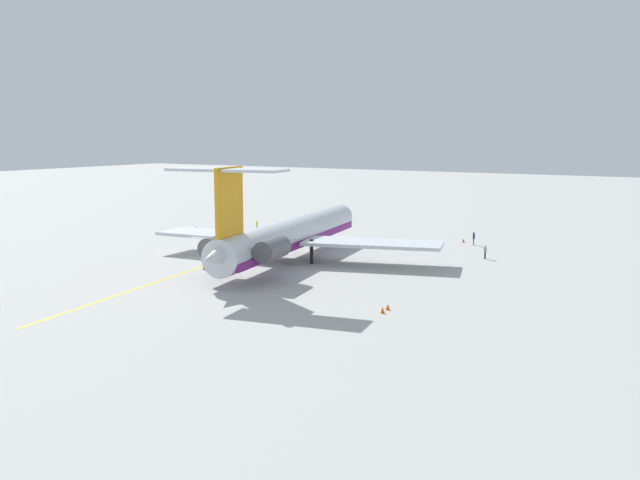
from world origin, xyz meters
TOP-DOWN VIEW (x-y plane):
  - ground at (0.00, 0.00)m, footprint 396.43×396.43m
  - main_jetliner at (-2.67, 10.97)m, footprint 40.65×36.15m
  - ground_crew_near_nose at (-12.34, -11.59)m, footprint 0.26×0.40m
  - ground_crew_near_tail at (-21.96, -7.46)m, footprint 0.27×0.38m
  - ground_crew_portside at (-26.06, 25.90)m, footprint 0.43×0.29m
  - ground_crew_starboard at (-16.68, 30.46)m, footprint 0.37×0.27m
  - safety_cone_nose at (13.06, 30.97)m, footprint 0.40×0.40m
  - safety_cone_wingtip at (-27.84, 23.85)m, footprint 0.40×0.40m
  - safety_cone_tail at (11.81, 30.88)m, footprint 0.40×0.40m
  - taxiway_centreline at (-3.80, 2.79)m, footprint 71.64×11.83m

SIDE VIEW (x-z plane):
  - ground at x=0.00m, z-range 0.00..0.00m
  - taxiway_centreline at x=-3.80m, z-range 0.00..0.01m
  - safety_cone_nose at x=13.06m, z-range 0.00..0.55m
  - safety_cone_wingtip at x=-27.84m, z-range 0.00..0.55m
  - safety_cone_tail at x=11.81m, z-range 0.00..0.55m
  - ground_crew_near_nose at x=-12.34m, z-range 0.22..1.88m
  - ground_crew_near_tail at x=-21.96m, z-range 0.22..1.88m
  - ground_crew_starboard at x=-16.68m, z-range 0.22..1.91m
  - ground_crew_portside at x=-26.06m, z-range 0.24..2.07m
  - main_jetliner at x=-2.67m, z-range -2.70..9.19m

